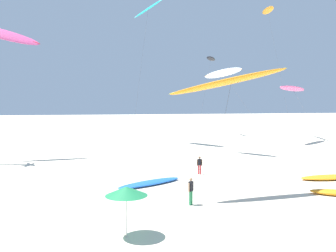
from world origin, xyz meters
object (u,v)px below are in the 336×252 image
Objects in this scene: flying_kite_2 at (231,81)px; beach_umbrella at (126,191)px; flying_kite_6 at (1,34)px; flying_kite_4 at (223,73)px; person_near_left at (200,164)px; flying_kite_5 at (268,11)px; grounded_kite_2 at (331,177)px; flying_kite_8 at (293,89)px; flying_kite_7 at (211,59)px; person_foreground_walker at (191,190)px; flying_kite_1 at (148,9)px; grounded_kite_1 at (150,183)px.

beach_umbrella is at bearing -139.63° from flying_kite_2.
flying_kite_4 is at bearing -1.78° from flying_kite_6.
person_near_left is at bearing -32.26° from flying_kite_6.
flying_kite_2 is 42.43m from flying_kite_5.
flying_kite_8 is at bearing 68.32° from grounded_kite_2.
person_foreground_walker is at bearing -108.17° from flying_kite_7.
flying_kite_2 is at bearing -86.74° from flying_kite_1.
flying_kite_1 is at bearing 31.46° from flying_kite_6.
person_foreground_walker is (-8.81, -20.34, -8.70)m from flying_kite_4.
flying_kite_7 is at bearing 36.74° from flying_kite_6.
flying_kite_1 reaches higher than flying_kite_8.
beach_umbrella is at bearing -128.31° from flying_kite_8.
flying_kite_7 reaches higher than grounded_kite_1.
flying_kite_1 reaches higher than grounded_kite_1.
flying_kite_6 reaches higher than flying_kite_7.
flying_kite_7 is 1.15× the size of flying_kite_8.
flying_kite_7 is 9.23× the size of person_near_left.
grounded_kite_1 is 2.32× the size of beach_umbrella.
flying_kite_5 reaches higher than flying_kite_8.
flying_kite_4 is at bearing 66.59° from person_foreground_walker.
person_near_left is at bearing -124.33° from flying_kite_5.
beach_umbrella is (-7.47, -6.35, -5.60)m from flying_kite_2.
person_near_left is (-5.78, -11.18, -8.78)m from flying_kite_4.
grounded_kite_2 is 3.40× the size of person_near_left.
flying_kite_1 is 2.28× the size of flying_kite_2.
flying_kite_6 is at bearing 147.74° from person_near_left.
beach_umbrella is at bearing -122.30° from flying_kite_5.
person_near_left is at bearing -108.14° from flying_kite_7.
flying_kite_5 reaches higher than flying_kite_4.
flying_kite_4 is at bearing 73.16° from flying_kite_2.
grounded_kite_1 is at bearing 177.41° from grounded_kite_2.
flying_kite_2 is 19.62m from flying_kite_4.
flying_kite_1 reaches higher than beach_umbrella.
flying_kite_8 is (19.84, 28.21, 0.33)m from flying_kite_2.
person_foreground_walker is (-3.15, -1.64, -6.88)m from flying_kite_2.
beach_umbrella is (-17.53, -9.97, 2.06)m from grounded_kite_2.
person_foreground_walker is (1.80, -5.94, 0.79)m from grounded_kite_1.
flying_kite_8 is at bearing 54.89° from flying_kite_2.
flying_kite_8 reaches higher than grounded_kite_1.
grounded_kite_2 is 20.27m from beach_umbrella.
flying_kite_5 is 1.73× the size of flying_kite_8.
flying_kite_7 reaches higher than person_foreground_walker.
flying_kite_2 is at bearing -104.91° from flying_kite_7.
beach_umbrella is at bearing -150.37° from grounded_kite_2.
person_near_left is at bearing -85.95° from flying_kite_1.
flying_kite_2 is 13.15m from grounded_kite_2.
flying_kite_1 is 36.74m from person_foreground_walker.
flying_kite_5 is at bearing 96.67° from flying_kite_8.
flying_kite_8 is (0.85, -7.28, -13.09)m from flying_kite_5.
flying_kite_5 reaches higher than flying_kite_2.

